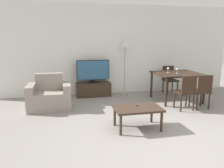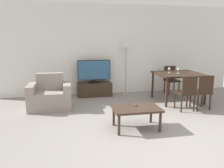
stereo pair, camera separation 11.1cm
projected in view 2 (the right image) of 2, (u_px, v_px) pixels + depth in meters
The scene contains 14 objects.
ground_plane at pixel (162, 141), 3.66m from camera, with size 18.00×18.00×0.00m, color gray.
wall_back at pixel (117, 50), 6.72m from camera, with size 7.60×0.06×2.70m.
armchair at pixel (50, 96), 5.35m from camera, with size 1.01×0.71×0.85m.
tv_stand at pixel (94, 89), 6.54m from camera, with size 1.01×0.43×0.41m.
tv at pixel (94, 71), 6.42m from camera, with size 0.96×0.32×0.67m.
coffee_table at pixel (136, 110), 4.10m from camera, with size 0.88×0.57×0.42m.
dining_table at pixel (178, 76), 5.91m from camera, with size 1.19×1.06×0.78m.
dining_chair_near at pixel (187, 91), 5.11m from camera, with size 0.40×0.40×0.85m.
dining_chair_far at pixel (171, 78), 6.80m from camera, with size 0.40×0.40×0.85m.
dining_chair_near_right at pixel (203, 90), 5.19m from camera, with size 0.40×0.40×0.85m.
floor_lamp at pixel (126, 46), 6.42m from camera, with size 0.35×0.35×1.67m.
remote_primary at pixel (135, 105), 4.25m from camera, with size 0.04×0.15×0.02m.
wine_glass_left at pixel (178, 70), 5.78m from camera, with size 0.07×0.07×0.15m.
wine_glass_center at pixel (169, 69), 5.91m from camera, with size 0.07×0.07×0.15m.
Camera 2 is at (-1.49, -3.16, 1.68)m, focal length 35.00 mm.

